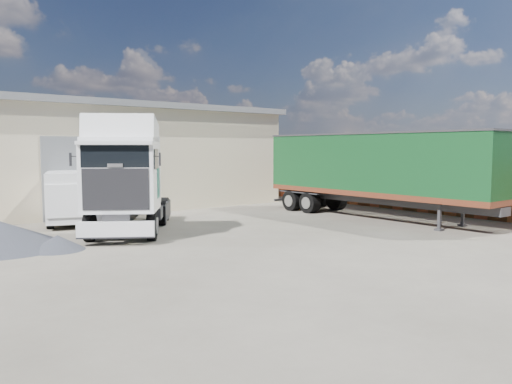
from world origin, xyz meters
TOP-DOWN VIEW (x-y plane):
  - ground at (0.00, 0.00)m, footprint 120.00×120.00m
  - brick_boundary_wall at (11.50, 6.00)m, footprint 0.35×26.00m
  - tractor_unit at (-2.50, 4.92)m, footprint 5.35×6.46m
  - box_trailer at (7.93, 2.23)m, footprint 2.53×11.33m
  - panel_van at (-2.83, 9.26)m, footprint 3.70×5.66m

SIDE VIEW (x-z plane):
  - ground at x=0.00m, z-range 0.00..0.00m
  - panel_van at x=-2.83m, z-range 0.04..2.19m
  - brick_boundary_wall at x=11.50m, z-range 0.00..2.50m
  - tractor_unit at x=-2.50m, z-range -0.34..3.88m
  - box_trailer at x=7.93m, z-range 0.41..4.17m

